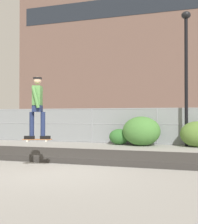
% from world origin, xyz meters
% --- Properties ---
extents(ground_plane, '(120.00, 120.00, 0.00)m').
position_xyz_m(ground_plane, '(0.00, 0.00, 0.00)').
color(ground_plane, gray).
extents(gravel_berm, '(17.88, 2.48, 0.18)m').
position_xyz_m(gravel_berm, '(0.00, 2.52, 0.09)').
color(gravel_berm, '#33302D').
rests_on(gravel_berm, ground_plane).
extents(skateboard, '(0.82, 0.43, 0.07)m').
position_xyz_m(skateboard, '(-0.65, 0.39, 0.79)').
color(skateboard, '#9E5B33').
extents(skater, '(0.72, 0.62, 1.74)m').
position_xyz_m(skater, '(-0.65, 0.39, 1.79)').
color(skater, black).
rests_on(skater, skateboard).
extents(chain_fence, '(17.44, 0.06, 1.85)m').
position_xyz_m(chain_fence, '(0.00, 8.20, 0.93)').
color(chain_fence, gray).
rests_on(chain_fence, ground_plane).
extents(street_lamp, '(0.44, 0.44, 6.43)m').
position_xyz_m(street_lamp, '(3.18, 7.70, 4.03)').
color(street_lamp, black).
rests_on(street_lamp, ground_plane).
extents(parked_car_near, '(4.42, 1.99, 1.66)m').
position_xyz_m(parked_car_near, '(-4.35, 11.58, 0.84)').
color(parked_car_near, '#474C54').
rests_on(parked_car_near, ground_plane).
extents(library_building, '(28.77, 12.08, 25.22)m').
position_xyz_m(library_building, '(-6.12, 36.42, 12.61)').
color(library_building, brown).
rests_on(library_building, ground_plane).
extents(shrub_left, '(1.02, 0.83, 0.79)m').
position_xyz_m(shrub_left, '(-0.05, 7.54, 0.39)').
color(shrub_left, '#336B2D').
rests_on(shrub_left, ground_plane).
extents(shrub_center, '(1.83, 1.50, 1.41)m').
position_xyz_m(shrub_center, '(1.10, 7.35, 0.71)').
color(shrub_center, '#477F38').
rests_on(shrub_center, ground_plane).
extents(shrub_right, '(1.55, 1.26, 1.19)m').
position_xyz_m(shrub_right, '(3.66, 7.52, 0.60)').
color(shrub_right, '#567A33').
rests_on(shrub_right, ground_plane).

